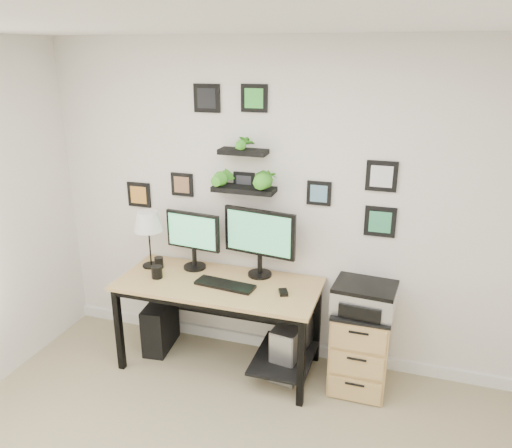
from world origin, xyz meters
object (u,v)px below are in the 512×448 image
at_px(table_lamp, 148,223).
at_px(pc_tower_black, 160,325).
at_px(monitor_left, 193,236).
at_px(pc_tower_grey, 291,347).
at_px(printer, 364,297).
at_px(file_cabinet, 360,346).
at_px(monitor_right, 259,237).
at_px(desk, 224,295).
at_px(mug, 157,272).

xyz_separation_m(table_lamp, pc_tower_black, (0.07, -0.04, -0.93)).
relative_size(table_lamp, pc_tower_black, 1.15).
height_order(monitor_left, pc_tower_grey, monitor_left).
bearing_deg(table_lamp, printer, -2.21).
bearing_deg(file_cabinet, monitor_right, 171.64).
distance_m(desk, printer, 1.11).
relative_size(mug, file_cabinet, 0.15).
distance_m(monitor_left, pc_tower_grey, 1.20).
height_order(desk, mug, mug).
distance_m(mug, printer, 1.64).
relative_size(table_lamp, mug, 4.91).
bearing_deg(monitor_right, pc_tower_grey, -23.64).
relative_size(monitor_left, mug, 4.94).
bearing_deg(pc_tower_black, desk, -10.45).
bearing_deg(desk, pc_tower_black, 175.62).
bearing_deg(pc_tower_grey, table_lamp, 178.12).
bearing_deg(file_cabinet, monitor_left, 175.93).
distance_m(file_cabinet, printer, 0.44).
height_order(pc_tower_black, pc_tower_grey, pc_tower_grey).
relative_size(monitor_left, pc_tower_grey, 1.02).
xyz_separation_m(monitor_left, file_cabinet, (1.42, -0.10, -0.70)).
height_order(mug, pc_tower_black, mug).
distance_m(desk, mug, 0.57).
distance_m(pc_tower_black, file_cabinet, 1.72).
bearing_deg(file_cabinet, mug, -174.32).
relative_size(pc_tower_black, file_cabinet, 0.63).
relative_size(monitor_right, printer, 1.29).
bearing_deg(table_lamp, pc_tower_black, -29.55).
bearing_deg(monitor_right, desk, -142.18).
bearing_deg(file_cabinet, desk, -176.95).
distance_m(pc_tower_grey, file_cabinet, 0.55).
distance_m(pc_tower_black, pc_tower_grey, 1.18).
height_order(pc_tower_black, printer, printer).
bearing_deg(pc_tower_grey, mug, -172.17).
bearing_deg(pc_tower_grey, monitor_left, 172.68).
relative_size(monitor_left, printer, 1.05).
distance_m(pc_tower_black, printer, 1.81).
relative_size(monitor_right, mug, 6.08).
bearing_deg(table_lamp, mug, -50.24).
xyz_separation_m(desk, monitor_right, (0.24, 0.18, 0.46)).
xyz_separation_m(monitor_right, pc_tower_grey, (0.31, -0.14, -0.86)).
height_order(desk, table_lamp, table_lamp).
distance_m(monitor_right, pc_tower_black, 1.24).
xyz_separation_m(desk, table_lamp, (-0.70, 0.09, 0.51)).
height_order(monitor_left, printer, monitor_left).
bearing_deg(desk, monitor_left, 154.16).
distance_m(table_lamp, pc_tower_grey, 1.55).
distance_m(monitor_left, monitor_right, 0.57).
bearing_deg(monitor_right, pc_tower_black, -171.06).
xyz_separation_m(monitor_left, printer, (1.43, -0.14, -0.27)).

